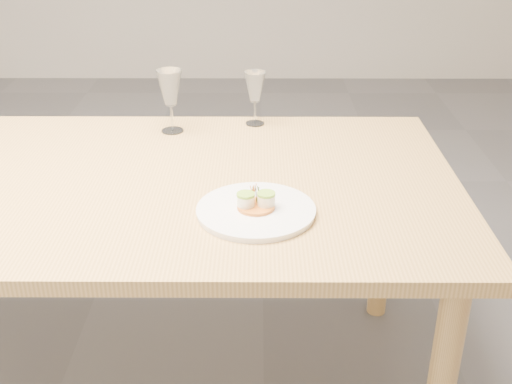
{
  "coord_description": "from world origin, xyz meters",
  "views": [
    {
      "loc": [
        0.65,
        -1.6,
        1.51
      ],
      "look_at": [
        0.64,
        -0.18,
        0.8
      ],
      "focal_mm": 45.0,
      "sensor_mm": 36.0,
      "label": 1
    }
  ],
  "objects_px": {
    "dining_table": "(28,200)",
    "wine_glass_1": "(170,89)",
    "dinner_plate": "(256,209)",
    "wine_glass_2": "(255,88)"
  },
  "relations": [
    {
      "from": "wine_glass_1",
      "to": "wine_glass_2",
      "type": "distance_m",
      "value": 0.28
    },
    {
      "from": "dining_table",
      "to": "wine_glass_2",
      "type": "bearing_deg",
      "value": 34.04
    },
    {
      "from": "wine_glass_2",
      "to": "wine_glass_1",
      "type": "bearing_deg",
      "value": -165.55
    },
    {
      "from": "dinner_plate",
      "to": "wine_glass_2",
      "type": "bearing_deg",
      "value": 90.63
    },
    {
      "from": "dining_table",
      "to": "dinner_plate",
      "type": "distance_m",
      "value": 0.68
    },
    {
      "from": "dining_table",
      "to": "dinner_plate",
      "type": "xyz_separation_m",
      "value": [
        0.64,
        -0.2,
        0.08
      ]
    },
    {
      "from": "dining_table",
      "to": "wine_glass_2",
      "type": "height_order",
      "value": "wine_glass_2"
    },
    {
      "from": "dining_table",
      "to": "wine_glass_1",
      "type": "height_order",
      "value": "wine_glass_1"
    },
    {
      "from": "dining_table",
      "to": "wine_glass_1",
      "type": "bearing_deg",
      "value": 44.48
    },
    {
      "from": "dining_table",
      "to": "wine_glass_1",
      "type": "distance_m",
      "value": 0.56
    }
  ]
}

